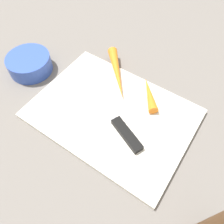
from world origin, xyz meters
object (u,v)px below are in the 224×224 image
Objects in this scene: carrot_short at (149,94)px; carrot_long at (117,73)px; knife at (123,130)px; small_bowl at (31,63)px; cutting_board at (112,113)px.

carrot_long is (-0.10, 0.01, 0.00)m from carrot_short.
knife is 1.69× the size of small_bowl.
cutting_board is at bearing 111.05° from carrot_short.
cutting_board is 0.10m from carrot_short.
carrot_long is 1.49× the size of small_bowl.
small_bowl reaches higher than carrot_short.
small_bowl reaches higher than cutting_board.
carrot_short is 0.59× the size of carrot_long.
carrot_short is (-0.00, 0.12, 0.01)m from knife.
knife is 1.13× the size of carrot_long.
cutting_board is 3.17× the size of small_bowl.
knife is (0.05, -0.03, 0.01)m from cutting_board.
knife is 0.31m from small_bowl.
cutting_board is 1.88× the size of knife.
small_bowl is at bearing 178.94° from cutting_board.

